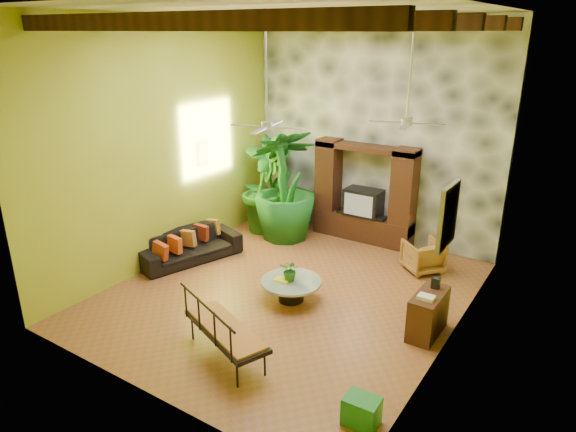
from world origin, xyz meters
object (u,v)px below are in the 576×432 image
Objects in this scene: sofa at (189,246)px; wicker_armchair at (423,256)px; tall_plant_b at (263,187)px; coffee_table at (291,287)px; ceiling_fan_front at (267,113)px; tall_plant_c at (285,185)px; ceiling_fan_back at (407,110)px; side_console at (428,314)px; iron_bench at (222,328)px; tall_plant_a at (271,182)px; entertainment_center at (364,200)px; green_bin at (362,411)px.

sofa is 4.93m from wicker_armchair.
tall_plant_b is 1.97× the size of coffee_table.
sofa is (-2.41, 0.41, -3.08)m from ceiling_fan_front.
tall_plant_c reaches higher than sofa.
ceiling_fan_back reaches higher than tall_plant_c.
side_console is (5.26, 0.01, 0.04)m from sofa.
ceiling_fan_back is 0.71× the size of tall_plant_c.
sofa is 1.01× the size of tall_plant_b.
side_console is at bearing -48.35° from ceiling_fan_back.
tall_plant_a is at bearing 139.51° from iron_bench.
tall_plant_a is at bearing 11.84° from sofa.
entertainment_center is 1.86m from tall_plant_c.
tall_plant_a reaches higher than coffee_table.
entertainment_center is 6.21m from green_bin.
tall_plant_c reaches higher than coffee_table.
iron_bench is 3.31m from side_console.
entertainment_center is at bearing -76.34° from wicker_armchair.
entertainment_center is 4.12m from sofa.
coffee_table is 2.09m from iron_bench.
ceiling_fan_back is 3.26m from wicker_armchair.
wicker_armchair is 4.77m from green_bin.
iron_bench is at bearing -110.84° from sofa.
iron_bench is (2.93, -2.35, 0.21)m from sofa.
sofa is at bearing 170.23° from ceiling_fan_front.
side_console is at bearing 6.66° from coffee_table.
coffee_table is 0.62× the size of iron_bench.
side_console reaches higher than wicker_armchair.
green_bin is at bearing -43.99° from tall_plant_b.
coffee_table is (0.20, -3.40, -0.71)m from entertainment_center.
entertainment_center reaches higher than tall_plant_a.
tall_plant_b reaches higher than sofa.
sofa is at bearing 174.27° from coffee_table.
entertainment_center reaches higher than sofa.
coffee_table is (2.51, -2.63, -0.84)m from tall_plant_b.
tall_plant_a is (-3.92, 1.49, -2.26)m from ceiling_fan_back.
tall_plant_a reaches higher than tall_plant_b.
tall_plant_a is at bearing -169.02° from entertainment_center.
ceiling_fan_back is 2.04× the size of side_console.
ceiling_fan_back reaches higher than tall_plant_b.
wicker_armchair is 4.82m from iron_bench.
side_console is 2.08× the size of green_bin.
ceiling_fan_back is 5.34m from sofa.
iron_bench is (1.90, -4.54, -0.79)m from tall_plant_c.
green_bin is (4.96, -4.79, -0.90)m from tall_plant_b.
entertainment_center is at bearing 86.76° from ceiling_fan_front.
tall_plant_c is at bearing -32.62° from tall_plant_a.
tall_plant_b is at bearing 136.01° from green_bin.
ceiling_fan_front is 4.53m from wicker_armchair.
tall_plant_a is at bearing 134.19° from green_bin.
ceiling_fan_front is 2.04× the size of side_console.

